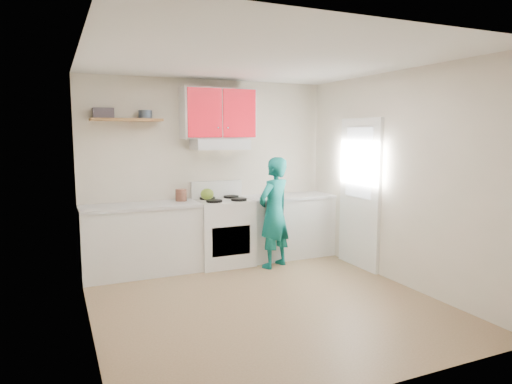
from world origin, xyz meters
name	(u,v)px	position (x,y,z in m)	size (l,w,h in m)	color
floor	(264,302)	(0.00, 0.00, 0.00)	(3.80, 3.80, 0.00)	brown
ceiling	(264,60)	(0.00, 0.00, 2.60)	(3.60, 3.80, 0.04)	white
back_wall	(209,171)	(0.00, 1.90, 1.30)	(3.60, 0.04, 2.60)	beige
front_wall	(380,213)	(0.00, -1.90, 1.30)	(3.60, 0.04, 2.60)	beige
left_wall	(85,194)	(-1.80, 0.00, 1.30)	(0.04, 3.80, 2.60)	beige
right_wall	(397,178)	(1.80, 0.00, 1.30)	(0.04, 3.80, 2.60)	beige
door	(360,194)	(1.78, 0.70, 1.02)	(0.05, 0.85, 2.05)	white
door_glass	(359,163)	(1.75, 0.70, 1.45)	(0.01, 0.55, 0.95)	white
counter_left	(141,240)	(-1.04, 1.60, 0.45)	(1.52, 0.60, 0.90)	silver
counter_right	(288,226)	(1.14, 1.60, 0.45)	(1.32, 0.60, 0.90)	silver
stove	(223,232)	(0.10, 1.57, 0.46)	(0.76, 0.65, 0.92)	white
range_hood	(220,144)	(0.10, 1.68, 1.70)	(0.76, 0.44, 0.15)	silver
upper_cabinets	(218,114)	(0.10, 1.73, 2.12)	(1.02, 0.33, 0.70)	red
shelf	(127,120)	(-1.15, 1.75, 2.02)	(0.90, 0.30, 0.04)	brown
books	(103,113)	(-1.43, 1.78, 2.10)	(0.25, 0.18, 0.13)	#403941
tin	(145,114)	(-0.90, 1.79, 2.09)	(0.18, 0.18, 0.11)	#333D4C
kettle	(207,194)	(-0.10, 1.67, 1.00)	(0.19, 0.19, 0.16)	olive
crock	(181,196)	(-0.47, 1.70, 0.99)	(0.15, 0.15, 0.19)	brown
cutting_board	(269,198)	(0.81, 1.57, 0.91)	(0.28, 0.20, 0.02)	olive
silicone_mat	(301,195)	(1.39, 1.66, 0.90)	(0.33, 0.28, 0.01)	red
person	(274,213)	(0.70, 1.16, 0.76)	(0.56, 0.37, 1.53)	#0B635E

